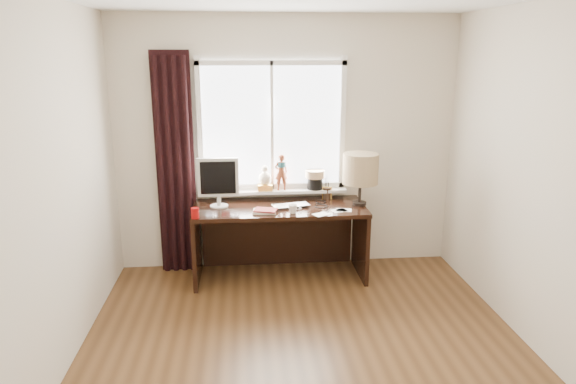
{
  "coord_description": "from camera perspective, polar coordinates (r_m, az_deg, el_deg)",
  "views": [
    {
      "loc": [
        -0.45,
        -3.22,
        2.22
      ],
      "look_at": [
        -0.05,
        1.25,
        1.0
      ],
      "focal_mm": 32.0,
      "sensor_mm": 36.0,
      "label": 1
    }
  ],
  "objects": [
    {
      "name": "desk",
      "position": [
        5.25,
        -1.01,
        -3.86
      ],
      "size": [
        1.7,
        0.7,
        0.75
      ],
      "color": "black",
      "rests_on": "floor"
    },
    {
      "name": "wall_right",
      "position": [
        4.01,
        28.38,
        0.06
      ],
      "size": [
        0.0,
        4.0,
        2.6
      ],
      "primitive_type": "cube",
      "rotation": [
        1.57,
        0.0,
        1.57
      ],
      "color": "beige",
      "rests_on": "ground"
    },
    {
      "name": "monitor",
      "position": [
        5.04,
        -7.77,
        1.38
      ],
      "size": [
        0.4,
        0.18,
        0.49
      ],
      "color": "beige",
      "rests_on": "desk"
    },
    {
      "name": "brush_holder",
      "position": [
        5.34,
        4.34,
        -0.11
      ],
      "size": [
        0.09,
        0.09,
        0.25
      ],
      "color": "black",
      "rests_on": "desk"
    },
    {
      "name": "notebook_stack",
      "position": [
        4.89,
        -2.57,
        -2.1
      ],
      "size": [
        0.25,
        0.2,
        0.03
      ],
      "color": "beige",
      "rests_on": "desk"
    },
    {
      "name": "mug",
      "position": [
        4.86,
        0.55,
        -1.85
      ],
      "size": [
        0.11,
        0.11,
        0.09
      ],
      "primitive_type": "imported",
      "rotation": [
        0.0,
        0.0,
        0.39
      ],
      "color": "white",
      "rests_on": "desk"
    },
    {
      "name": "curtain",
      "position": [
        5.29,
        -12.42,
        2.79
      ],
      "size": [
        0.38,
        0.09,
        2.25
      ],
      "color": "black",
      "rests_on": "floor"
    },
    {
      "name": "loose_papers",
      "position": [
        4.93,
        5.24,
        -2.19
      ],
      "size": [
        0.42,
        0.27,
        0.0
      ],
      "color": "white",
      "rests_on": "desk"
    },
    {
      "name": "laptop",
      "position": [
        5.05,
        0.35,
        -1.55
      ],
      "size": [
        0.41,
        0.31,
        0.03
      ],
      "primitive_type": "imported",
      "rotation": [
        0.0,
        0.0,
        0.23
      ],
      "color": "silver",
      "rests_on": "desk"
    },
    {
      "name": "floor",
      "position": [
        3.94,
        2.48,
        -19.14
      ],
      "size": [
        3.5,
        4.0,
        0.0
      ],
      "primitive_type": "cube",
      "color": "brown",
      "rests_on": "ground"
    },
    {
      "name": "wall_back",
      "position": [
        5.32,
        -0.18,
        5.25
      ],
      "size": [
        3.5,
        0.0,
        2.6
      ],
      "primitive_type": "cube",
      "rotation": [
        1.57,
        0.0,
        0.0
      ],
      "color": "beige",
      "rests_on": "ground"
    },
    {
      "name": "wall_left",
      "position": [
        3.59,
        -26.14,
        -1.23
      ],
      "size": [
        0.0,
        4.0,
        2.6
      ],
      "primitive_type": "cube",
      "rotation": [
        1.57,
        0.0,
        1.57
      ],
      "color": "beige",
      "rests_on": "ground"
    },
    {
      "name": "window",
      "position": [
        5.26,
        -1.74,
        5.19
      ],
      "size": [
        1.52,
        0.2,
        1.4
      ],
      "color": "white",
      "rests_on": "ground"
    },
    {
      "name": "red_cup",
      "position": [
        4.79,
        -10.28,
        -2.31
      ],
      "size": [
        0.07,
        0.07,
        0.1
      ],
      "primitive_type": "cylinder",
      "color": "#8B0808",
      "rests_on": "desk"
    },
    {
      "name": "desk_cables",
      "position": [
        5.16,
        3.12,
        -1.31
      ],
      "size": [
        0.32,
        0.31,
        0.01
      ],
      "color": "black",
      "rests_on": "desk"
    },
    {
      "name": "table_lamp",
      "position": [
        5.09,
        8.07,
        2.51
      ],
      "size": [
        0.35,
        0.35,
        0.52
      ],
      "color": "black",
      "rests_on": "desk"
    },
    {
      "name": "icon_frame",
      "position": [
        5.33,
        4.37,
        -0.1
      ],
      "size": [
        0.1,
        0.04,
        0.13
      ],
      "color": "gold",
      "rests_on": "desk"
    }
  ]
}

